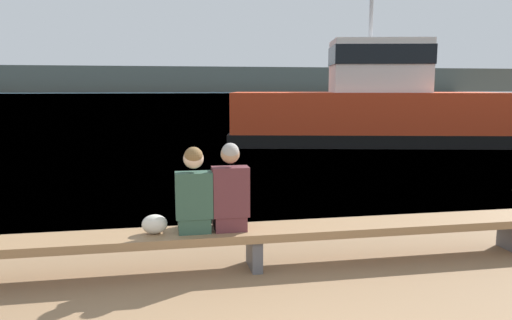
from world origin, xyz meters
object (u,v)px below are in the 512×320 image
at_px(tugboat_red, 367,111).
at_px(shopping_bag, 155,224).
at_px(person_right, 230,193).
at_px(person_left, 194,195).
at_px(bench_main, 254,236).

bearing_deg(tugboat_red, shopping_bag, 160.18).
relative_size(person_right, tugboat_red, 0.10).
relative_size(person_left, shopping_bag, 3.45).
distance_m(shopping_bag, tugboat_red, 14.11).
relative_size(bench_main, tugboat_red, 0.70).
relative_size(bench_main, shopping_bag, 26.10).
distance_m(bench_main, person_right, 0.59).
height_order(person_left, tugboat_red, tugboat_red).
height_order(person_right, shopping_bag, person_right).
bearing_deg(shopping_bag, person_left, -1.97).
xyz_separation_m(shopping_bag, tugboat_red, (7.55, 11.90, 0.62)).
relative_size(bench_main, person_left, 7.57).
xyz_separation_m(bench_main, person_right, (-0.28, 0.01, 0.52)).
height_order(person_right, tugboat_red, tugboat_red).
height_order(person_left, shopping_bag, person_left).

